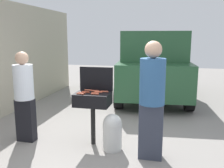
% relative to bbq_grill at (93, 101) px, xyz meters
% --- Properties ---
extents(ground_plane, '(24.00, 24.00, 0.00)m').
position_rel_bbq_grill_xyz_m(ground_plane, '(0.15, -0.15, -0.78)').
color(ground_plane, gray).
extents(bbq_grill, '(0.60, 0.44, 0.93)m').
position_rel_bbq_grill_xyz_m(bbq_grill, '(0.00, 0.00, 0.00)').
color(bbq_grill, black).
rests_on(bbq_grill, ground).
extents(grill_lid_open, '(0.60, 0.05, 0.42)m').
position_rel_bbq_grill_xyz_m(grill_lid_open, '(-0.00, 0.22, 0.35)').
color(grill_lid_open, black).
rests_on(grill_lid_open, bbq_grill).
extents(hot_dog_0, '(0.13, 0.03, 0.03)m').
position_rel_bbq_grill_xyz_m(hot_dog_0, '(0.01, 0.12, 0.16)').
color(hot_dog_0, '#B74C33').
rests_on(hot_dog_0, bbq_grill).
extents(hot_dog_1, '(0.13, 0.04, 0.03)m').
position_rel_bbq_grill_xyz_m(hot_dog_1, '(-0.17, -0.08, 0.16)').
color(hot_dog_1, '#B74C33').
rests_on(hot_dog_1, bbq_grill).
extents(hot_dog_2, '(0.13, 0.04, 0.03)m').
position_rel_bbq_grill_xyz_m(hot_dog_2, '(-0.16, -0.16, 0.16)').
color(hot_dog_2, '#C6593D').
rests_on(hot_dog_2, bbq_grill).
extents(hot_dog_3, '(0.13, 0.03, 0.03)m').
position_rel_bbq_grill_xyz_m(hot_dog_3, '(0.09, 0.02, 0.16)').
color(hot_dog_3, '#C6593D').
rests_on(hot_dog_3, bbq_grill).
extents(hot_dog_4, '(0.13, 0.03, 0.03)m').
position_rel_bbq_grill_xyz_m(hot_dog_4, '(0.08, -0.12, 0.16)').
color(hot_dog_4, '#C6593D').
rests_on(hot_dog_4, bbq_grill).
extents(hot_dog_5, '(0.13, 0.03, 0.03)m').
position_rel_bbq_grill_xyz_m(hot_dog_5, '(-0.13, 0.14, 0.16)').
color(hot_dog_5, '#C6593D').
rests_on(hot_dog_5, bbq_grill).
extents(hot_dog_6, '(0.13, 0.03, 0.03)m').
position_rel_bbq_grill_xyz_m(hot_dog_6, '(-0.12, -0.02, 0.16)').
color(hot_dog_6, '#AD4228').
rests_on(hot_dog_6, bbq_grill).
extents(hot_dog_7, '(0.13, 0.03, 0.03)m').
position_rel_bbq_grill_xyz_m(hot_dog_7, '(0.18, 0.10, 0.16)').
color(hot_dog_7, '#C6593D').
rests_on(hot_dog_7, bbq_grill).
extents(hot_dog_8, '(0.13, 0.04, 0.03)m').
position_rel_bbq_grill_xyz_m(hot_dog_8, '(0.09, 0.06, 0.16)').
color(hot_dog_8, '#AD4228').
rests_on(hot_dog_8, bbq_grill).
extents(hot_dog_9, '(0.13, 0.03, 0.03)m').
position_rel_bbq_grill_xyz_m(hot_dog_9, '(0.06, -0.04, 0.16)').
color(hot_dog_9, '#AD4228').
rests_on(hot_dog_9, bbq_grill).
extents(propane_tank, '(0.32, 0.32, 0.62)m').
position_rel_bbq_grill_xyz_m(propane_tank, '(0.38, -0.14, -0.46)').
color(propane_tank, silver).
rests_on(propane_tank, ground).
extents(person_left, '(0.34, 0.34, 1.62)m').
position_rel_bbq_grill_xyz_m(person_left, '(-1.23, -0.14, 0.10)').
color(person_left, black).
rests_on(person_left, ground).
extents(person_right, '(0.38, 0.38, 1.82)m').
position_rel_bbq_grill_xyz_m(person_right, '(1.03, -0.29, 0.20)').
color(person_right, '#333847').
rests_on(person_right, ground).
extents(parked_minivan, '(2.39, 4.57, 2.02)m').
position_rel_bbq_grill_xyz_m(parked_minivan, '(0.73, 3.86, 0.24)').
color(parked_minivan, '#234C2D').
rests_on(parked_minivan, ground).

